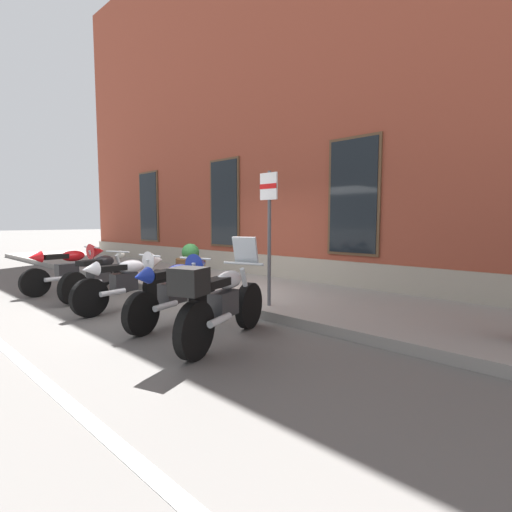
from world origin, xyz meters
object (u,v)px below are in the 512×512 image
at_px(motorcycle_red_sport, 73,266).
at_px(motorcycle_black_naked, 101,275).
at_px(motorcycle_blue_sport, 178,286).
at_px(parking_sign, 269,219).
at_px(motorcycle_white_sport, 130,278).
at_px(barrel_planter, 191,267).
at_px(motorcycle_silver_touring, 221,301).

relative_size(motorcycle_red_sport, motorcycle_black_naked, 1.07).
height_order(motorcycle_blue_sport, parking_sign, parking_sign).
bearing_deg(motorcycle_red_sport, motorcycle_white_sport, 1.45).
bearing_deg(barrel_planter, motorcycle_black_naked, -108.31).
xyz_separation_m(motorcycle_red_sport, parking_sign, (4.56, 1.46, 1.04)).
xyz_separation_m(motorcycle_red_sport, motorcycle_silver_touring, (5.16, -0.12, -0.01)).
height_order(motorcycle_red_sport, motorcycle_black_naked, motorcycle_red_sport).
relative_size(motorcycle_red_sport, motorcycle_blue_sport, 1.03).
bearing_deg(parking_sign, motorcycle_red_sport, -162.19).
height_order(motorcycle_black_naked, motorcycle_white_sport, motorcycle_white_sport).
bearing_deg(motorcycle_blue_sport, barrel_planter, 139.42).
bearing_deg(motorcycle_white_sport, motorcycle_silver_touring, -3.92).
distance_m(parking_sign, barrel_planter, 3.06).
bearing_deg(barrel_planter, motorcycle_red_sport, -131.98).
distance_m(motorcycle_red_sport, motorcycle_white_sport, 2.47).
xyz_separation_m(motorcycle_silver_touring, barrel_planter, (-3.42, 2.06, -0.04)).
relative_size(motorcycle_blue_sport, parking_sign, 0.88).
relative_size(motorcycle_black_naked, barrel_planter, 2.07).
bearing_deg(motorcycle_blue_sport, parking_sign, 62.44).
bearing_deg(motorcycle_silver_touring, parking_sign, 110.79).
bearing_deg(motorcycle_red_sport, parking_sign, 17.81).
xyz_separation_m(motorcycle_red_sport, motorcycle_white_sport, (2.46, 0.06, -0.02)).
height_order(motorcycle_white_sport, barrel_planter, barrel_planter).
height_order(motorcycle_white_sport, motorcycle_blue_sport, motorcycle_blue_sport).
distance_m(motorcycle_white_sport, barrel_planter, 2.01).
distance_m(motorcycle_white_sport, motorcycle_blue_sport, 1.40).
bearing_deg(motorcycle_black_naked, motorcycle_white_sport, -2.83).
bearing_deg(motorcycle_black_naked, motorcycle_blue_sport, -0.02).
height_order(motorcycle_white_sport, motorcycle_silver_touring, motorcycle_silver_touring).
relative_size(parking_sign, barrel_planter, 2.44).
bearing_deg(motorcycle_red_sport, motorcycle_silver_touring, -1.36).
bearing_deg(barrel_planter, motorcycle_blue_sport, -40.58).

